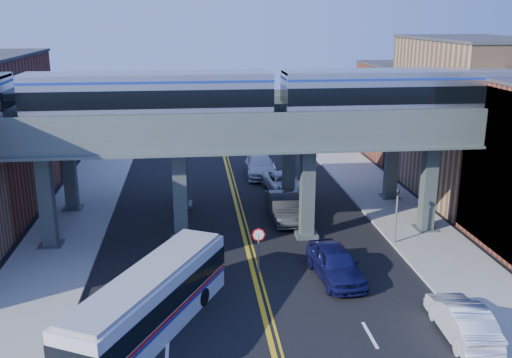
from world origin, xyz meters
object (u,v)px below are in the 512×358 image
at_px(transit_bus, 150,303).
at_px(car_parked_curb, 462,320).
at_px(car_lane_c, 283,183).
at_px(car_lane_d, 260,165).
at_px(car_lane_a, 336,263).
at_px(stop_sign, 259,243).
at_px(transit_train, 150,97).
at_px(car_lane_b, 284,207).
at_px(traffic_signal, 397,210).

xyz_separation_m(transit_bus, car_parked_curb, (13.73, -1.94, -0.62)).
relative_size(car_lane_c, car_lane_d, 0.89).
distance_m(car_lane_a, car_lane_c, 15.99).
distance_m(stop_sign, car_parked_curb, 11.17).
distance_m(transit_train, car_lane_b, 12.38).
bearing_deg(car_lane_a, car_lane_d, 88.91).
height_order(stop_sign, transit_bus, transit_bus).
relative_size(transit_bus, car_lane_c, 1.97).
bearing_deg(transit_bus, stop_sign, -17.43).
distance_m(car_lane_b, car_parked_curb, 16.72).
relative_size(traffic_signal, car_parked_curb, 0.83).
bearing_deg(transit_train, car_lane_d, 60.82).
bearing_deg(car_lane_a, traffic_signal, 35.82).
xyz_separation_m(traffic_signal, car_lane_d, (-6.41, 16.90, -1.41)).
relative_size(stop_sign, car_lane_a, 0.50).
bearing_deg(car_lane_a, transit_bus, -160.94).
xyz_separation_m(car_lane_b, car_lane_c, (0.98, 6.45, -0.16)).
bearing_deg(transit_train, car_lane_c, 45.39).
bearing_deg(car_lane_b, stop_sign, -110.30).
height_order(car_lane_a, car_parked_curb, car_lane_a).
xyz_separation_m(stop_sign, car_lane_c, (3.78, 14.74, -1.00)).
distance_m(car_lane_b, car_lane_d, 11.61).
xyz_separation_m(stop_sign, transit_bus, (-5.53, -5.58, -0.32)).
relative_size(transit_train, car_lane_b, 8.02).
height_order(car_lane_c, car_lane_d, car_lane_d).
bearing_deg(car_lane_c, traffic_signal, -73.39).
xyz_separation_m(traffic_signal, car_lane_c, (-5.12, 11.74, -1.54)).
xyz_separation_m(stop_sign, car_lane_d, (2.49, 19.90, -0.87)).
xyz_separation_m(transit_bus, car_lane_d, (8.02, 25.48, -0.54)).
distance_m(traffic_signal, transit_bus, 16.81).
bearing_deg(car_lane_d, car_lane_c, -73.93).
distance_m(stop_sign, car_lane_a, 4.32).
distance_m(car_lane_a, car_lane_d, 21.20).
xyz_separation_m(transit_train, car_lane_a, (9.88, -6.24, -8.26)).
distance_m(transit_bus, car_lane_d, 26.71).
distance_m(stop_sign, transit_bus, 7.86).
relative_size(transit_bus, car_parked_curb, 2.17).
bearing_deg(transit_train, car_parked_curb, -41.73).
bearing_deg(car_parked_curb, transit_train, -38.84).
relative_size(car_lane_b, car_lane_d, 0.90).
height_order(transit_train, car_lane_b, transit_train).
bearing_deg(transit_train, car_lane_a, -32.27).
relative_size(car_lane_c, car_parked_curb, 1.10).
bearing_deg(stop_sign, car_lane_b, 71.39).
relative_size(traffic_signal, car_lane_c, 0.75).
relative_size(transit_train, car_lane_c, 8.16).
bearing_deg(car_lane_a, stop_sign, 157.66).
height_order(car_lane_c, car_parked_curb, car_parked_curb).
distance_m(transit_bus, car_lane_a, 10.53).
height_order(stop_sign, car_lane_b, stop_sign).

